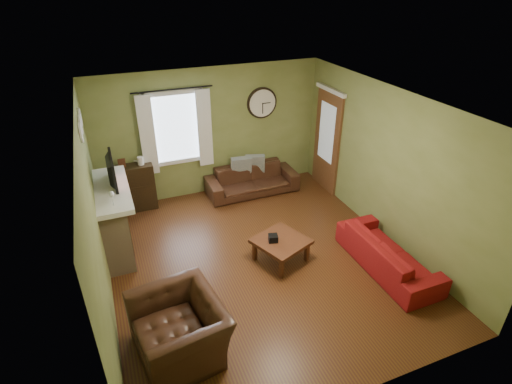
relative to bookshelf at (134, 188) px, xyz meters
name	(u,v)px	position (x,y,z in m)	size (l,w,h in m)	color
floor	(259,260)	(1.64, -2.41, -0.47)	(4.60, 5.20, 0.00)	#4B2712
ceiling	(260,105)	(1.64, -2.41, 2.13)	(4.60, 5.20, 0.00)	white
wall_left	(96,223)	(-0.66, -2.41, 0.83)	(0.00, 5.20, 2.60)	olive
wall_right	(387,166)	(3.94, -2.41, 0.83)	(0.00, 5.20, 2.60)	olive
wall_back	(211,133)	(1.64, 0.19, 0.83)	(4.60, 0.00, 2.60)	olive
wall_front	(363,313)	(1.64, -5.01, 0.83)	(4.60, 0.00, 2.60)	olive
fireplace	(114,222)	(-0.46, -1.26, 0.08)	(0.40, 1.40, 1.10)	tan
firebox	(129,232)	(-0.27, -1.26, -0.17)	(0.04, 0.60, 0.55)	black
mantel	(110,190)	(-0.43, -1.26, 0.67)	(0.58, 1.60, 0.08)	white
tv	(108,174)	(-0.41, -1.11, 0.89)	(0.60, 0.08, 0.35)	black
tv_screen	(113,170)	(-0.33, -1.11, 0.94)	(0.02, 0.62, 0.36)	#994C3F
medallion_left	(81,133)	(-0.64, -1.61, 1.78)	(0.28, 0.28, 0.03)	white
medallion_mid	(80,125)	(-0.64, -1.26, 1.78)	(0.28, 0.28, 0.03)	white
medallion_right	(80,117)	(-0.64, -0.91, 1.78)	(0.28, 0.28, 0.03)	white
window_pane	(175,128)	(0.94, 0.17, 1.03)	(1.00, 0.02, 1.30)	silver
curtain_rod	(172,90)	(0.94, 0.07, 1.80)	(0.03, 0.03, 1.50)	black
curtain_left	(148,136)	(0.39, 0.07, 0.98)	(0.28, 0.04, 1.55)	white
curtain_right	(205,129)	(1.49, 0.07, 0.98)	(0.28, 0.04, 1.55)	white
wall_clock	(262,103)	(2.74, 0.14, 1.33)	(0.64, 0.06, 0.64)	white
door	(327,142)	(3.91, -0.56, 0.58)	(0.05, 0.90, 2.10)	brown
bookshelf	(134,188)	(0.00, 0.00, 0.00)	(0.78, 0.33, 0.93)	black
book	(134,160)	(0.09, 0.17, 0.50)	(0.18, 0.24, 0.02)	#4F2816
sofa_brown	(252,180)	(2.37, -0.21, -0.19)	(1.91, 0.75, 0.56)	#391F14
pillow_left	(241,167)	(2.20, -0.04, 0.08)	(0.43, 0.13, 0.43)	gray
pillow_right	(255,164)	(2.52, -0.02, 0.08)	(0.41, 0.12, 0.41)	gray
sofa_red	(388,253)	(3.45, -3.33, -0.19)	(1.87, 0.73, 0.55)	maroon
armchair	(180,329)	(0.07, -3.70, -0.09)	(1.15, 1.00, 0.74)	#391F14
coffee_table	(281,250)	(1.97, -2.54, -0.27)	(0.75, 0.75, 0.40)	#4F2816
tissue_box	(273,241)	(1.83, -2.51, -0.07)	(0.14, 0.14, 0.11)	black
wine_glass_a	(113,199)	(-0.41, -1.83, 0.82)	(0.07, 0.07, 0.21)	white
wine_glass_b	(112,197)	(-0.41, -1.76, 0.81)	(0.07, 0.07, 0.19)	white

